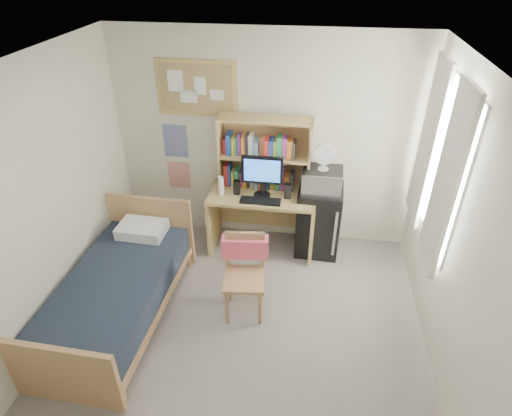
# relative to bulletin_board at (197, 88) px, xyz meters

# --- Properties ---
(floor) EXTENTS (3.60, 4.20, 0.02)m
(floor) POSITION_rel_bulletin_board_xyz_m (0.78, -2.08, -1.93)
(floor) COLOR gray
(floor) RESTS_ON ground
(ceiling) EXTENTS (3.60, 4.20, 0.02)m
(ceiling) POSITION_rel_bulletin_board_xyz_m (0.78, -2.08, 0.68)
(ceiling) COLOR white
(ceiling) RESTS_ON wall_back
(wall_back) EXTENTS (3.60, 0.04, 2.60)m
(wall_back) POSITION_rel_bulletin_board_xyz_m (0.78, 0.02, -0.62)
(wall_back) COLOR #EBE9CE
(wall_back) RESTS_ON floor
(wall_left) EXTENTS (0.04, 4.20, 2.60)m
(wall_left) POSITION_rel_bulletin_board_xyz_m (-1.02, -2.08, -0.62)
(wall_left) COLOR #EBE9CE
(wall_left) RESTS_ON floor
(wall_right) EXTENTS (0.04, 4.20, 2.60)m
(wall_right) POSITION_rel_bulletin_board_xyz_m (2.58, -2.08, -0.62)
(wall_right) COLOR #EBE9CE
(wall_right) RESTS_ON floor
(window_unit) EXTENTS (0.10, 1.40, 1.70)m
(window_unit) POSITION_rel_bulletin_board_xyz_m (2.53, -0.88, -0.32)
(window_unit) COLOR white
(window_unit) RESTS_ON wall_right
(curtain_left) EXTENTS (0.04, 0.55, 1.70)m
(curtain_left) POSITION_rel_bulletin_board_xyz_m (2.50, -1.28, -0.32)
(curtain_left) COLOR white
(curtain_left) RESTS_ON wall_right
(curtain_right) EXTENTS (0.04, 0.55, 1.70)m
(curtain_right) POSITION_rel_bulletin_board_xyz_m (2.50, -0.48, -0.32)
(curtain_right) COLOR white
(curtain_right) RESTS_ON wall_right
(bulletin_board) EXTENTS (0.94, 0.03, 0.64)m
(bulletin_board) POSITION_rel_bulletin_board_xyz_m (0.00, 0.00, 0.00)
(bulletin_board) COLOR tan
(bulletin_board) RESTS_ON wall_back
(poster_wave) EXTENTS (0.30, 0.01, 0.42)m
(poster_wave) POSITION_rel_bulletin_board_xyz_m (-0.32, 0.01, -0.67)
(poster_wave) COLOR navy
(poster_wave) RESTS_ON wall_back
(poster_japan) EXTENTS (0.28, 0.01, 0.36)m
(poster_japan) POSITION_rel_bulletin_board_xyz_m (-0.32, 0.01, -1.14)
(poster_japan) COLOR #BF3C21
(poster_japan) RESTS_ON wall_back
(desk) EXTENTS (1.27, 0.64, 0.79)m
(desk) POSITION_rel_bulletin_board_xyz_m (0.81, -0.32, -1.52)
(desk) COLOR tan
(desk) RESTS_ON floor
(desk_chair) EXTENTS (0.50, 0.50, 0.90)m
(desk_chair) POSITION_rel_bulletin_board_xyz_m (0.77, -1.46, -1.47)
(desk_chair) COLOR tan
(desk_chair) RESTS_ON floor
(mini_fridge) EXTENTS (0.53, 0.53, 0.88)m
(mini_fridge) POSITION_rel_bulletin_board_xyz_m (1.49, -0.26, -1.48)
(mini_fridge) COLOR black
(mini_fridge) RESTS_ON floor
(bed) EXTENTS (1.03, 1.96, 0.53)m
(bed) POSITION_rel_bulletin_board_xyz_m (-0.50, -1.72, -1.65)
(bed) COLOR black
(bed) RESTS_ON floor
(hutch) EXTENTS (1.07, 0.28, 0.88)m
(hutch) POSITION_rel_bulletin_board_xyz_m (0.81, -0.17, -0.69)
(hutch) COLOR tan
(hutch) RESTS_ON desk
(monitor) EXTENTS (0.47, 0.04, 0.50)m
(monitor) POSITION_rel_bulletin_board_xyz_m (0.81, -0.38, -0.88)
(monitor) COLOR black
(monitor) RESTS_ON desk
(keyboard) EXTENTS (0.47, 0.15, 0.02)m
(keyboard) POSITION_rel_bulletin_board_xyz_m (0.81, -0.52, -1.11)
(keyboard) COLOR black
(keyboard) RESTS_ON desk
(speaker_left) EXTENTS (0.07, 0.07, 0.18)m
(speaker_left) POSITION_rel_bulletin_board_xyz_m (0.51, -0.38, -1.04)
(speaker_left) COLOR black
(speaker_left) RESTS_ON desk
(speaker_right) EXTENTS (0.08, 0.08, 0.18)m
(speaker_right) POSITION_rel_bulletin_board_xyz_m (1.11, -0.38, -1.03)
(speaker_right) COLOR black
(speaker_right) RESTS_ON desk
(water_bottle) EXTENTS (0.07, 0.07, 0.23)m
(water_bottle) POSITION_rel_bulletin_board_xyz_m (0.33, -0.42, -1.01)
(water_bottle) COLOR white
(water_bottle) RESTS_ON desk
(hoodie) EXTENTS (0.49, 0.19, 0.23)m
(hoodie) POSITION_rel_bulletin_board_xyz_m (0.75, -1.26, -1.22)
(hoodie) COLOR #FF6175
(hoodie) RESTS_ON desk_chair
(microwave) EXTENTS (0.46, 0.36, 0.26)m
(microwave) POSITION_rel_bulletin_board_xyz_m (1.49, -0.28, -0.91)
(microwave) COLOR silver
(microwave) RESTS_ON mini_fridge
(desk_fan) EXTENTS (0.25, 0.25, 0.30)m
(desk_fan) POSITION_rel_bulletin_board_xyz_m (1.49, -0.28, -0.63)
(desk_fan) COLOR white
(desk_fan) RESTS_ON microwave
(pillow) EXTENTS (0.53, 0.38, 0.12)m
(pillow) POSITION_rel_bulletin_board_xyz_m (-0.47, -0.97, -1.33)
(pillow) COLOR white
(pillow) RESTS_ON bed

